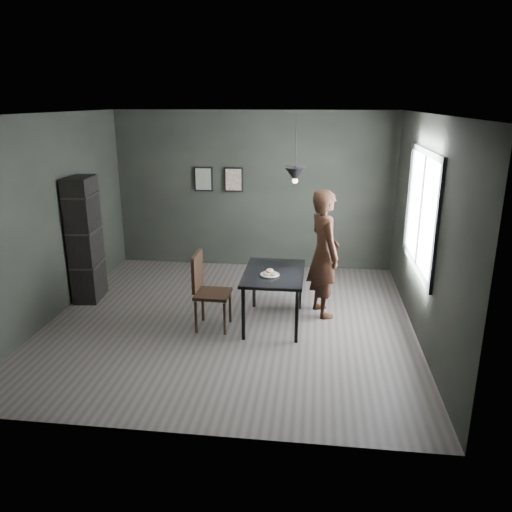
# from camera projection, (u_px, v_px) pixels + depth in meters

# --- Properties ---
(ground) EXTENTS (5.00, 5.00, 0.00)m
(ground) POSITION_uv_depth(u_px,v_px,m) (231.00, 321.00, 7.00)
(ground) COLOR #383330
(ground) RESTS_ON ground
(back_wall) EXTENTS (5.00, 0.10, 2.80)m
(back_wall) POSITION_uv_depth(u_px,v_px,m) (253.00, 191.00, 8.94)
(back_wall) COLOR black
(back_wall) RESTS_ON ground
(ceiling) EXTENTS (5.00, 5.00, 0.02)m
(ceiling) POSITION_uv_depth(u_px,v_px,m) (227.00, 113.00, 6.16)
(ceiling) COLOR silver
(ceiling) RESTS_ON ground
(window_assembly) EXTENTS (0.04, 1.96, 1.56)m
(window_assembly) POSITION_uv_depth(u_px,v_px,m) (421.00, 210.00, 6.42)
(window_assembly) COLOR white
(window_assembly) RESTS_ON ground
(cafe_table) EXTENTS (0.80, 1.20, 0.75)m
(cafe_table) POSITION_uv_depth(u_px,v_px,m) (274.00, 277.00, 6.72)
(cafe_table) COLOR black
(cafe_table) RESTS_ON ground
(white_plate) EXTENTS (0.23, 0.23, 0.01)m
(white_plate) POSITION_uv_depth(u_px,v_px,m) (270.00, 275.00, 6.56)
(white_plate) COLOR silver
(white_plate) RESTS_ON cafe_table
(donut_pile) EXTENTS (0.18, 0.17, 0.08)m
(donut_pile) POSITION_uv_depth(u_px,v_px,m) (270.00, 273.00, 6.55)
(donut_pile) COLOR beige
(donut_pile) RESTS_ON white_plate
(woman) EXTENTS (0.65, 0.78, 1.81)m
(woman) POSITION_uv_depth(u_px,v_px,m) (324.00, 253.00, 6.98)
(woman) COLOR black
(woman) RESTS_ON ground
(wood_chair) EXTENTS (0.46, 0.46, 1.04)m
(wood_chair) POSITION_uv_depth(u_px,v_px,m) (206.00, 286.00, 6.64)
(wood_chair) COLOR black
(wood_chair) RESTS_ON ground
(shelf_unit) EXTENTS (0.43, 0.67, 1.89)m
(shelf_unit) POSITION_uv_depth(u_px,v_px,m) (85.00, 239.00, 7.53)
(shelf_unit) COLOR black
(shelf_unit) RESTS_ON ground
(pendant_lamp) EXTENTS (0.28, 0.28, 0.86)m
(pendant_lamp) POSITION_uv_depth(u_px,v_px,m) (295.00, 174.00, 6.38)
(pendant_lamp) COLOR black
(pendant_lamp) RESTS_ON ground
(framed_print_left) EXTENTS (0.34, 0.04, 0.44)m
(framed_print_left) POSITION_uv_depth(u_px,v_px,m) (204.00, 179.00, 8.96)
(framed_print_left) COLOR black
(framed_print_left) RESTS_ON ground
(framed_print_right) EXTENTS (0.34, 0.04, 0.44)m
(framed_print_right) POSITION_uv_depth(u_px,v_px,m) (234.00, 180.00, 8.89)
(framed_print_right) COLOR black
(framed_print_right) RESTS_ON ground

